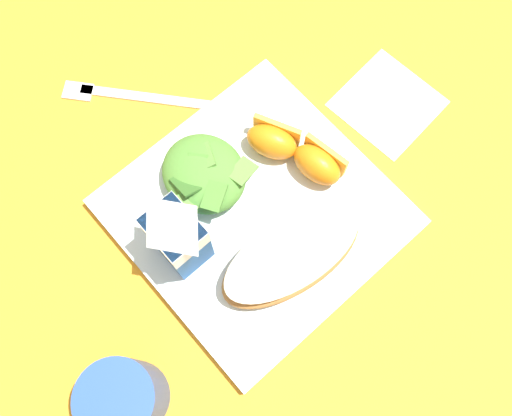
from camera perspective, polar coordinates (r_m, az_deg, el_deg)
name	(u,v)px	position (r m, az deg, el deg)	size (l,w,h in m)	color
ground	(256,215)	(0.65, 0.00, -0.70)	(3.00, 3.00, 0.00)	orange
white_plate	(256,213)	(0.64, 0.00, -0.49)	(0.28, 0.28, 0.02)	silver
cheesy_pizza_bread	(291,255)	(0.60, 3.64, -4.82)	(0.10, 0.18, 0.04)	#A87038
green_salad_pile	(204,174)	(0.63, -5.32, 3.51)	(0.10, 0.10, 0.05)	#4C8433
milk_carton	(176,235)	(0.57, -8.14, -2.71)	(0.06, 0.05, 0.11)	#23569E
orange_wedge_front	(318,164)	(0.63, 6.34, 4.53)	(0.06, 0.05, 0.04)	orange
orange_wedge_middle	(272,141)	(0.64, 1.67, 6.90)	(0.07, 0.06, 0.04)	orange
paper_napkin	(387,103)	(0.72, 13.27, 10.41)	(0.11, 0.11, 0.00)	white
metal_fork	(125,97)	(0.72, -13.25, 11.01)	(0.15, 0.14, 0.01)	silver
drinking_blue_cup	(125,398)	(0.59, -13.27, -18.38)	(0.07, 0.07, 0.09)	#284CA3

